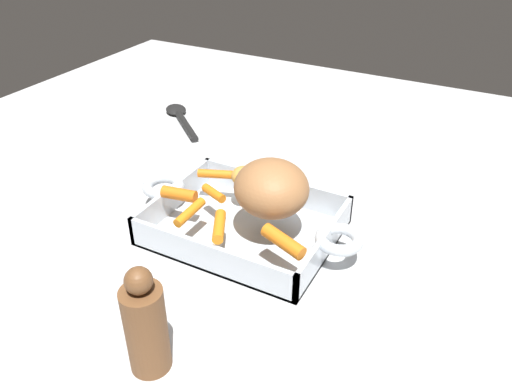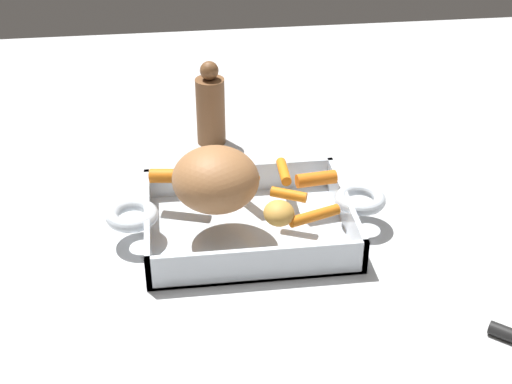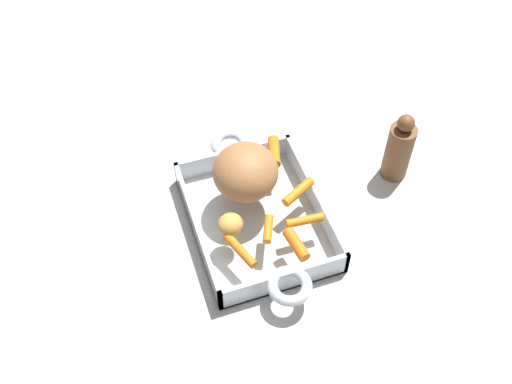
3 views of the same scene
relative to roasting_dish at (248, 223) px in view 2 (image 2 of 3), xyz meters
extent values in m
plane|color=silver|center=(0.00, 0.00, -0.02)|extent=(1.68, 1.68, 0.00)
cube|color=silver|center=(0.00, 0.00, -0.01)|extent=(0.28, 0.22, 0.01)
cube|color=silver|center=(0.00, 0.11, 0.01)|extent=(0.28, 0.01, 0.05)
cube|color=silver|center=(0.00, -0.11, 0.01)|extent=(0.28, 0.01, 0.05)
cube|color=silver|center=(0.14, 0.00, 0.01)|extent=(0.01, 0.22, 0.05)
cube|color=silver|center=(-0.14, 0.00, 0.01)|extent=(0.01, 0.22, 0.05)
torus|color=silver|center=(0.16, 0.00, 0.03)|extent=(0.07, 0.07, 0.02)
torus|color=silver|center=(-0.16, 0.00, 0.03)|extent=(0.07, 0.07, 0.02)
ellipsoid|color=#A66F42|center=(0.04, 0.01, 0.08)|extent=(0.15, 0.15, 0.08)
cylinder|color=orange|center=(-0.08, 0.06, 0.04)|extent=(0.07, 0.04, 0.02)
cylinder|color=orange|center=(-0.06, -0.06, 0.04)|extent=(0.02, 0.06, 0.02)
cylinder|color=orange|center=(-0.10, -0.03, 0.04)|extent=(0.06, 0.03, 0.02)
cylinder|color=orange|center=(0.00, -0.07, 0.04)|extent=(0.05, 0.07, 0.02)
cylinder|color=orange|center=(-0.06, 0.00, 0.04)|extent=(0.05, 0.03, 0.02)
cylinder|color=orange|center=(0.10, -0.07, 0.04)|extent=(0.07, 0.04, 0.03)
ellipsoid|color=gold|center=(-0.03, 0.06, 0.05)|extent=(0.05, 0.05, 0.03)
cylinder|color=brown|center=(0.03, -0.28, 0.04)|extent=(0.05, 0.05, 0.11)
sphere|color=brown|center=(0.03, -0.28, 0.11)|extent=(0.03, 0.03, 0.03)
camera|label=1|loc=(0.33, -0.57, 0.47)|focal=35.73mm
camera|label=2|loc=(0.10, 0.83, 0.57)|focal=51.50mm
camera|label=3|loc=(-0.58, 0.20, 0.84)|focal=42.56mm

